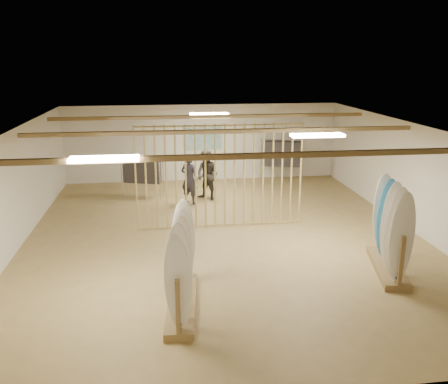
{
  "coord_description": "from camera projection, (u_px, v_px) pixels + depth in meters",
  "views": [
    {
      "loc": [
        -1.5,
        -11.27,
        4.43
      ],
      "look_at": [
        0.0,
        0.0,
        1.2
      ],
      "focal_mm": 38.0,
      "sensor_mm": 36.0,
      "label": 1
    }
  ],
  "objects": [
    {
      "name": "floor",
      "position": [
        224.0,
        237.0,
        12.15
      ],
      "size": [
        12.0,
        12.0,
        0.0
      ],
      "primitive_type": "plane",
      "color": "tan",
      "rests_on": "ground"
    },
    {
      "name": "ceiling",
      "position": [
        224.0,
        128.0,
        11.39
      ],
      "size": [
        12.0,
        12.0,
        0.0
      ],
      "primitive_type": "plane",
      "rotation": [
        3.14,
        0.0,
        0.0
      ],
      "color": "gray",
      "rests_on": "ground"
    },
    {
      "name": "wall_back",
      "position": [
        203.0,
        143.0,
        17.49
      ],
      "size": [
        12.0,
        0.0,
        12.0
      ],
      "primitive_type": "plane",
      "rotation": [
        1.57,
        0.0,
        0.0
      ],
      "color": "white",
      "rests_on": "ground"
    },
    {
      "name": "wall_front",
      "position": [
        286.0,
        304.0,
        6.05
      ],
      "size": [
        12.0,
        0.0,
        12.0
      ],
      "primitive_type": "plane",
      "rotation": [
        -1.57,
        0.0,
        0.0
      ],
      "color": "white",
      "rests_on": "ground"
    },
    {
      "name": "wall_left",
      "position": [
        14.0,
        191.0,
        11.13
      ],
      "size": [
        0.0,
        12.0,
        12.0
      ],
      "primitive_type": "plane",
      "rotation": [
        1.57,
        0.0,
        1.57
      ],
      "color": "white",
      "rests_on": "ground"
    },
    {
      "name": "wall_right",
      "position": [
        413.0,
        178.0,
        12.41
      ],
      "size": [
        0.0,
        12.0,
        12.0
      ],
      "primitive_type": "plane",
      "rotation": [
        1.57,
        0.0,
        -1.57
      ],
      "color": "white",
      "rests_on": "ground"
    },
    {
      "name": "ceiling_slats",
      "position": [
        224.0,
        131.0,
        11.41
      ],
      "size": [
        9.5,
        6.12,
        0.1
      ],
      "primitive_type": "cube",
      "color": "olive",
      "rests_on": "ground"
    },
    {
      "name": "light_panels",
      "position": [
        224.0,
        131.0,
        11.4
      ],
      "size": [
        1.2,
        0.35,
        0.06
      ],
      "primitive_type": "cube",
      "color": "white",
      "rests_on": "ground"
    },
    {
      "name": "bamboo_partition",
      "position": [
        220.0,
        177.0,
        12.53
      ],
      "size": [
        4.45,
        0.05,
        2.78
      ],
      "color": "tan",
      "rests_on": "ground"
    },
    {
      "name": "poster",
      "position": [
        203.0,
        138.0,
        17.42
      ],
      "size": [
        1.4,
        0.03,
        0.9
      ],
      "primitive_type": "cube",
      "color": "teal",
      "rests_on": "ground"
    },
    {
      "name": "rack_left",
      "position": [
        181.0,
        277.0,
        8.56
      ],
      "size": [
        0.72,
        2.29,
        1.81
      ],
      "rotation": [
        0.0,
        0.0,
        -0.1
      ],
      "color": "olive",
      "rests_on": "floor"
    },
    {
      "name": "rack_right",
      "position": [
        390.0,
        242.0,
        10.06
      ],
      "size": [
        1.0,
        2.1,
        1.94
      ],
      "rotation": [
        0.0,
        0.0,
        -0.24
      ],
      "color": "olive",
      "rests_on": "floor"
    },
    {
      "name": "clothing_rack_a",
      "position": [
        142.0,
        171.0,
        15.36
      ],
      "size": [
        1.25,
        0.66,
        1.39
      ],
      "rotation": [
        0.0,
        0.0,
        -0.29
      ],
      "color": "silver",
      "rests_on": "floor"
    },
    {
      "name": "clothing_rack_b",
      "position": [
        281.0,
        154.0,
        17.38
      ],
      "size": [
        1.44,
        0.75,
        1.59
      ],
      "rotation": [
        0.0,
        0.0,
        -0.29
      ],
      "color": "silver",
      "rests_on": "floor"
    },
    {
      "name": "shopper_a",
      "position": [
        189.0,
        176.0,
        14.71
      ],
      "size": [
        0.79,
        0.74,
        1.8
      ],
      "primitive_type": "imported",
      "rotation": [
        0.0,
        0.0,
        2.55
      ],
      "color": "#2C2A33",
      "rests_on": "floor"
    },
    {
      "name": "shopper_b",
      "position": [
        207.0,
        172.0,
        15.12
      ],
      "size": [
        1.12,
        1.11,
        1.83
      ],
      "primitive_type": "imported",
      "rotation": [
        0.0,
        0.0,
        -0.75
      ],
      "color": "#343028",
      "rests_on": "floor"
    }
  ]
}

